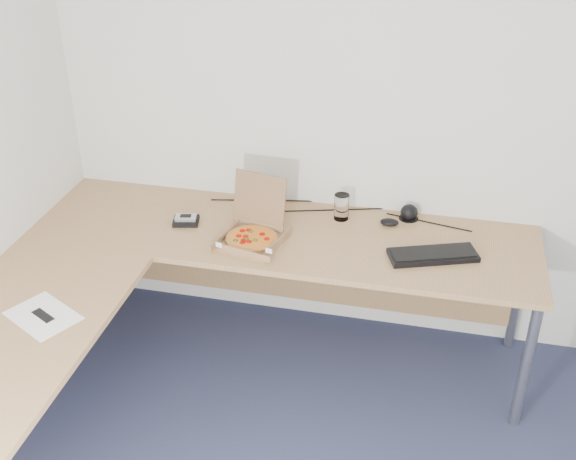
% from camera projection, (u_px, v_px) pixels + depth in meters
% --- Properties ---
extents(room_shell, '(3.50, 3.50, 2.50)m').
position_uv_depth(room_shell, '(344.00, 341.00, 1.96)').
color(room_shell, silver).
rests_on(room_shell, ground).
extents(desk, '(2.50, 2.20, 0.73)m').
position_uv_depth(desk, '(193.00, 277.00, 3.22)').
color(desk, tan).
rests_on(desk, ground).
extents(pizza_box, '(0.28, 0.32, 0.28)m').
position_uv_depth(pizza_box, '(252.00, 235.00, 3.42)').
color(pizza_box, '#986F48').
rests_on(pizza_box, desk).
extents(drinking_glass, '(0.08, 0.08, 0.14)m').
position_uv_depth(drinking_glass, '(342.00, 207.00, 3.59)').
color(drinking_glass, white).
rests_on(drinking_glass, desk).
extents(keyboard, '(0.44, 0.28, 0.03)m').
position_uv_depth(keyboard, '(433.00, 255.00, 3.30)').
color(keyboard, black).
rests_on(keyboard, desk).
extents(mouse, '(0.10, 0.08, 0.03)m').
position_uv_depth(mouse, '(389.00, 222.00, 3.56)').
color(mouse, black).
rests_on(mouse, desk).
extents(wallet, '(0.15, 0.13, 0.02)m').
position_uv_depth(wallet, '(186.00, 221.00, 3.58)').
color(wallet, black).
rests_on(wallet, desk).
extents(phone, '(0.11, 0.08, 0.02)m').
position_uv_depth(phone, '(186.00, 218.00, 3.57)').
color(phone, '#B2B5BA').
rests_on(phone, wallet).
extents(paper_sheet, '(0.36, 0.32, 0.00)m').
position_uv_depth(paper_sheet, '(43.00, 316.00, 2.92)').
color(paper_sheet, white).
rests_on(paper_sheet, desk).
extents(dome_speaker, '(0.10, 0.10, 0.08)m').
position_uv_depth(dome_speaker, '(409.00, 211.00, 3.60)').
color(dome_speaker, black).
rests_on(dome_speaker, desk).
extents(cable_bundle, '(0.66, 0.14, 0.01)m').
position_uv_depth(cable_bundle, '(333.00, 210.00, 3.70)').
color(cable_bundle, black).
rests_on(cable_bundle, desk).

